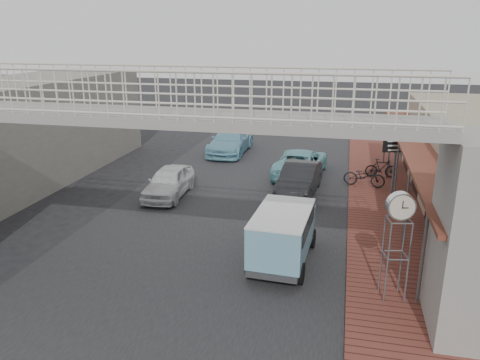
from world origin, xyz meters
The scene contains 14 objects.
ground centered at (0.00, 0.00, 0.00)m, with size 120.00×120.00×0.00m, color black.
road_strip centered at (0.00, 0.00, 0.01)m, with size 10.00×60.00×0.01m, color black.
sidewalk centered at (6.50, 3.00, 0.05)m, with size 3.00×40.00×0.10m, color brown.
footbridge centered at (0.00, -4.00, 3.18)m, with size 16.40×2.40×6.34m.
building_far_left centered at (-11.00, 6.00, 2.50)m, with size 5.00×14.00×5.00m, color gray.
white_hatchback centered at (-3.06, 4.05, 0.67)m, with size 1.59×3.96×1.35m, color silver.
dark_sedan centered at (2.75, 5.62, 0.72)m, with size 1.53×4.37×1.44m, color black.
angkot_curb centered at (2.50, 8.67, 0.71)m, with size 2.34×5.09×1.41m, color #6DB4BD.
angkot_far centered at (-2.29, 12.64, 0.76)m, with size 2.12×5.22×1.51m, color #70ACC3.
angkot_van centered at (2.95, -1.31, 1.17)m, with size 1.90×3.83×1.84m.
motorcycle_near centered at (5.70, 7.19, 0.61)m, with size 0.68×1.96×1.03m, color black.
motorcycle_far centered at (6.59, 8.94, 0.59)m, with size 0.46×1.61×0.97m, color black.
street_clock centered at (6.23, -2.87, 2.67)m, with size 0.79×0.70×3.09m.
arrow_sign centered at (7.63, 6.15, 2.58)m, with size 1.86×1.23×3.07m.
Camera 1 is at (4.69, -15.07, 7.16)m, focal length 35.00 mm.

